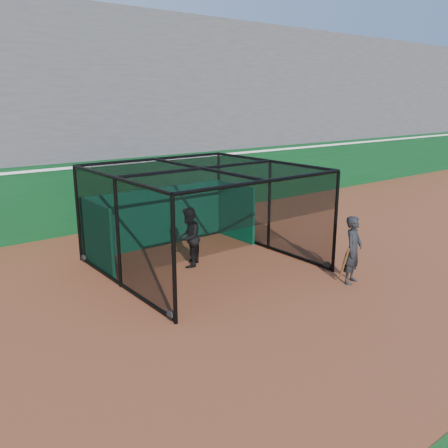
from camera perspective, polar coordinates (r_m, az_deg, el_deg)
ground at (r=11.39m, az=5.00°, el=-9.12°), size 120.00×120.00×0.00m
outfield_wall at (r=17.91m, az=-13.75°, el=3.68°), size 50.00×0.50×2.50m
grandstand at (r=21.10m, az=-18.69°, el=13.69°), size 50.00×7.85×8.95m
batting_cage at (r=13.22m, az=-2.67°, el=0.70°), size 5.20×5.28×2.79m
batter at (r=13.34m, az=-4.26°, el=-1.60°), size 1.05×1.04×1.70m
on_deck_player at (r=12.53m, az=15.23°, el=-3.04°), size 0.74×0.60×1.77m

